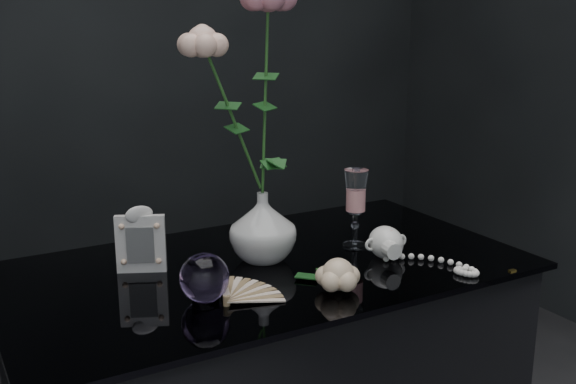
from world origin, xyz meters
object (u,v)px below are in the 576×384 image
wine_glass (356,209)px  picture_frame (141,239)px  loose_rose (338,275)px  paperweight (204,278)px  pearl_jar (386,241)px  vase (263,227)px

wine_glass → picture_frame: wine_glass is taller
wine_glass → loose_rose: bearing=-131.9°
paperweight → pearl_jar: (0.42, 0.02, -0.01)m
paperweight → pearl_jar: 0.42m
vase → loose_rose: 0.22m
vase → wine_glass: size_ratio=0.84×
vase → wine_glass: bearing=-5.4°
paperweight → loose_rose: (0.23, -0.08, -0.01)m
picture_frame → paperweight: 0.20m
vase → picture_frame: 0.25m
picture_frame → loose_rose: (0.29, -0.27, -0.04)m
picture_frame → pearl_jar: bearing=5.0°
wine_glass → paperweight: bearing=-164.1°
wine_glass → picture_frame: size_ratio=1.28×
picture_frame → paperweight: size_ratio=1.53×
wine_glass → loose_rose: (-0.17, -0.19, -0.06)m
paperweight → loose_rose: size_ratio=0.49×
vase → picture_frame: size_ratio=1.07×
vase → paperweight: 0.23m
vase → paperweight: size_ratio=1.63×
wine_glass → pearl_jar: 0.10m
loose_rose → wine_glass: bearing=58.3°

